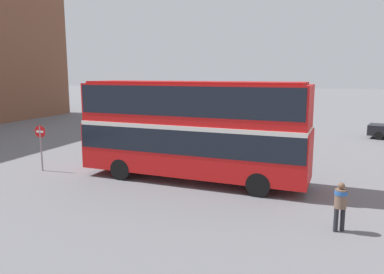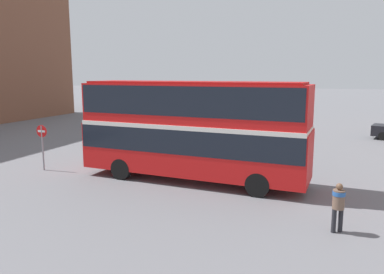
{
  "view_description": "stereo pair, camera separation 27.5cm",
  "coord_description": "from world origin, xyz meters",
  "views": [
    {
      "loc": [
        5.76,
        -17.08,
        4.99
      ],
      "look_at": [
        0.23,
        -0.88,
        2.09
      ],
      "focal_mm": 35.0,
      "sensor_mm": 36.0,
      "label": 1
    },
    {
      "loc": [
        6.02,
        -16.99,
        4.99
      ],
      "look_at": [
        0.23,
        -0.88,
        2.09
      ],
      "focal_mm": 35.0,
      "sensor_mm": 36.0,
      "label": 2
    }
  ],
  "objects": [
    {
      "name": "ground_plane",
      "position": [
        0.0,
        0.0,
        0.0
      ],
      "size": [
        240.0,
        240.0,
        0.0
      ],
      "primitive_type": "plane",
      "color": "slate"
    },
    {
      "name": "double_decker_bus",
      "position": [
        0.24,
        -0.88,
        2.67
      ],
      "size": [
        10.77,
        3.18,
        4.65
      ],
      "rotation": [
        0.0,
        0.0,
        -0.06
      ],
      "color": "red",
      "rests_on": "ground_plane"
    },
    {
      "name": "pedestrian_foreground",
      "position": [
        6.56,
        -4.82,
        0.99
      ],
      "size": [
        0.55,
        0.55,
        1.61
      ],
      "rotation": [
        0.0,
        0.0,
        2.16
      ],
      "color": "#232328",
      "rests_on": "ground_plane"
    },
    {
      "name": "no_entry_sign",
      "position": [
        -7.74,
        -1.66,
        1.61
      ],
      "size": [
        0.64,
        0.08,
        2.38
      ],
      "color": "gray",
      "rests_on": "ground_plane"
    },
    {
      "name": "parked_car_kerb_far",
      "position": [
        -6.88,
        8.75,
        0.83
      ],
      "size": [
        4.73,
        2.17,
        1.64
      ],
      "rotation": [
        0.0,
        0.0,
        -0.1
      ],
      "color": "slate",
      "rests_on": "ground_plane"
    },
    {
      "name": "parked_car_side_street",
      "position": [
        -4.67,
        17.25,
        0.82
      ],
      "size": [
        4.85,
        2.89,
        1.62
      ],
      "rotation": [
        0.0,
        0.0,
        3.4
      ],
      "color": "silver",
      "rests_on": "ground_plane"
    }
  ]
}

